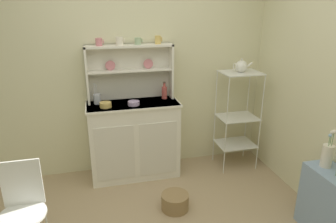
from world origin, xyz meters
TOP-DOWN VIEW (x-y plane):
  - wall_back at (0.00, 1.62)m, footprint 3.84×0.05m
  - hutch_cabinet at (-0.08, 1.37)m, footprint 1.05×0.45m
  - hutch_shelf_unit at (-0.08, 1.53)m, footprint 0.98×0.18m
  - bakers_rack at (1.20, 1.29)m, footprint 0.46×0.37m
  - side_shelf_blue at (1.44, -0.08)m, footprint 0.28×0.48m
  - wire_chair at (-1.11, 0.28)m, footprint 0.36×0.36m
  - floor_basket at (0.21, 0.59)m, footprint 0.28×0.28m
  - cup_rose_0 at (-0.40, 1.49)m, footprint 0.09×0.07m
  - cup_cream_1 at (-0.18, 1.49)m, footprint 0.10×0.08m
  - cup_sage_2 at (0.02, 1.49)m, footprint 0.09×0.07m
  - cup_gold_3 at (0.25, 1.49)m, footprint 0.08×0.07m
  - bowl_mixing_large at (-0.38, 1.29)m, footprint 0.13×0.13m
  - bowl_floral_medium at (-0.08, 1.29)m, footprint 0.13×0.13m
  - jam_bottle at (0.31, 1.45)m, footprint 0.06×0.06m
  - utensil_jar at (-0.47, 1.45)m, footprint 0.08×0.08m
  - porcelain_teapot at (1.20, 1.29)m, footprint 0.23×0.14m
  - flower_vase at (1.44, 0.04)m, footprint 0.10×0.10m

SIDE VIEW (x-z plane):
  - floor_basket at x=0.21m, z-range 0.00..0.17m
  - side_shelf_blue at x=1.44m, z-range 0.00..0.62m
  - hutch_cabinet at x=-0.08m, z-range 0.01..0.93m
  - wire_chair at x=-1.11m, z-range 0.09..0.94m
  - bakers_rack at x=1.20m, z-range 0.13..1.35m
  - flower_vase at x=1.44m, z-range 0.56..0.92m
  - bowl_floral_medium at x=-0.08m, z-range 0.92..0.96m
  - bowl_mixing_large at x=-0.38m, z-range 0.92..0.97m
  - utensil_jar at x=-0.47m, z-range 0.86..1.09m
  - jam_bottle at x=0.31m, z-range 0.90..1.10m
  - wall_back at x=0.00m, z-range 0.00..2.50m
  - hutch_shelf_unit at x=-0.08m, z-range 0.97..1.61m
  - porcelain_teapot at x=1.20m, z-range 1.21..1.37m
  - cup_sage_2 at x=0.02m, z-range 1.55..1.63m
  - cup_rose_0 at x=-0.40m, z-range 1.55..1.64m
  - cup_cream_1 at x=-0.18m, z-range 1.55..1.64m
  - cup_gold_3 at x=0.25m, z-range 1.55..1.65m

